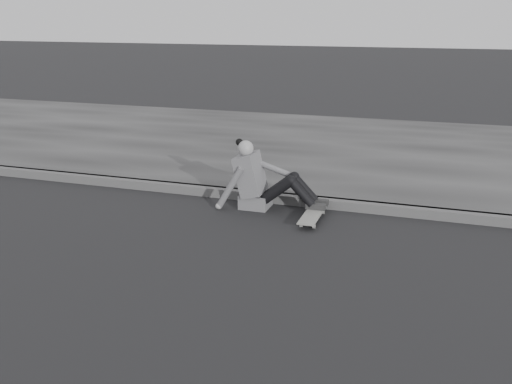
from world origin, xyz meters
TOP-DOWN VIEW (x-y plane):
  - ground at (0.00, 0.00)m, footprint 80.00×80.00m
  - curb at (0.00, 2.58)m, footprint 24.00×0.16m
  - sidewalk at (0.00, 5.60)m, footprint 24.00×6.00m
  - skateboard at (-0.60, 2.06)m, footprint 0.20×0.78m
  - seated_woman at (-1.34, 2.30)m, footprint 1.38×0.46m

SIDE VIEW (x-z plane):
  - ground at x=0.00m, z-range 0.00..0.00m
  - curb at x=0.00m, z-range 0.00..0.12m
  - sidewalk at x=0.00m, z-range 0.00..0.12m
  - skateboard at x=-0.60m, z-range 0.03..0.12m
  - seated_woman at x=-1.34m, z-range -0.08..0.80m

